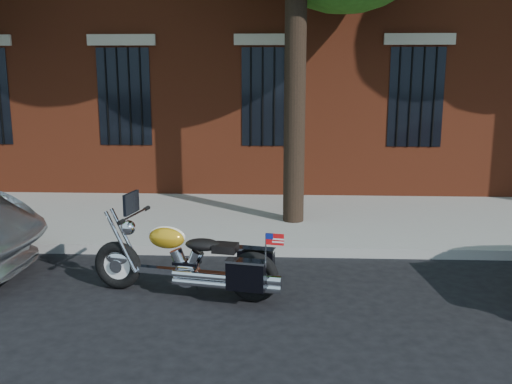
{
  "coord_description": "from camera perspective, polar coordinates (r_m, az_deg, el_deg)",
  "views": [
    {
      "loc": [
        0.31,
        -6.8,
        2.67
      ],
      "look_at": [
        -0.05,
        0.8,
        1.09
      ],
      "focal_mm": 40.0,
      "sensor_mm": 36.0,
      "label": 1
    }
  ],
  "objects": [
    {
      "name": "curb",
      "position": [
        8.59,
        0.53,
        -5.86
      ],
      "size": [
        40.0,
        0.16,
        0.15
      ],
      "primitive_type": "cube",
      "color": "gray",
      "rests_on": "ground"
    },
    {
      "name": "sidewalk",
      "position": [
        10.4,
        0.94,
        -2.73
      ],
      "size": [
        40.0,
        3.6,
        0.15
      ],
      "primitive_type": "cube",
      "color": "gray",
      "rests_on": "ground"
    },
    {
      "name": "ground",
      "position": [
        7.31,
        0.11,
        -9.69
      ],
      "size": [
        120.0,
        120.0,
        0.0
      ],
      "primitive_type": "plane",
      "color": "black",
      "rests_on": "ground"
    },
    {
      "name": "motorcycle",
      "position": [
        6.99,
        -6.32,
        -7.09
      ],
      "size": [
        2.4,
        1.01,
        1.25
      ],
      "rotation": [
        0.0,
        0.0,
        -0.19
      ],
      "color": "black",
      "rests_on": "ground"
    }
  ]
}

